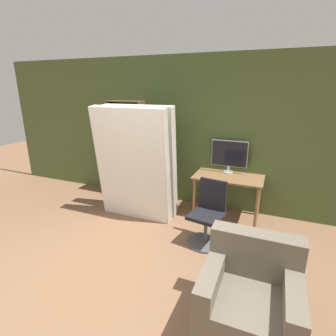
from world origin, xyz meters
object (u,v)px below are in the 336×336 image
armchair (250,297)px  office_chair (208,219)px  mattress_far (141,161)px  monitor (229,155)px  mattress_near (132,165)px  bookshelf (125,153)px

armchair → office_chair: bearing=120.2°
office_chair → mattress_far: 1.53m
monitor → mattress_near: size_ratio=0.32×
bookshelf → mattress_far: 0.91m
monitor → bookshelf: (-2.08, -0.01, -0.15)m
mattress_near → mattress_far: bearing=90.0°
mattress_far → armchair: bearing=-40.3°
bookshelf → mattress_near: 1.12m
monitor → mattress_near: mattress_near is taller
mattress_far → armchair: size_ratio=2.22×
armchair → mattress_near: bearing=144.7°
monitor → mattress_far: mattress_far is taller
monitor → mattress_far: (-1.39, -0.61, -0.10)m
office_chair → mattress_far: mattress_far is taller
mattress_far → monitor: bearing=23.6°
monitor → mattress_far: size_ratio=0.32×
office_chair → mattress_near: (-1.32, 0.22, 0.58)m
bookshelf → armchair: (2.72, -2.32, -0.57)m
bookshelf → mattress_far: bookshelf is taller
monitor → mattress_near: bearing=-147.2°
monitor → armchair: 2.52m
bookshelf → mattress_near: size_ratio=1.01×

